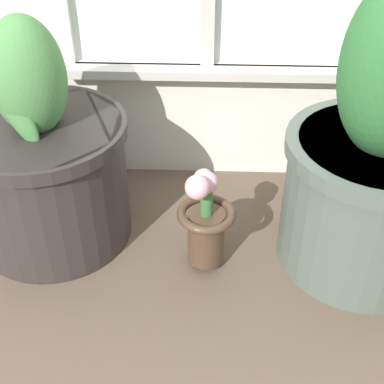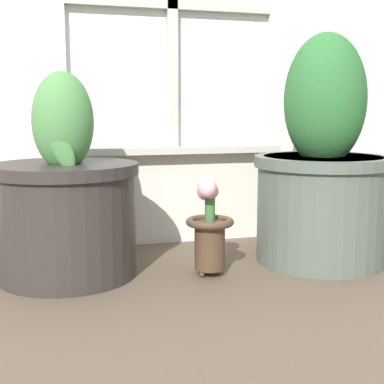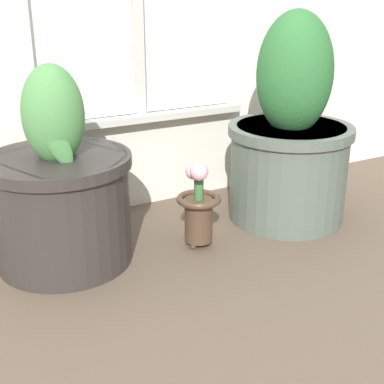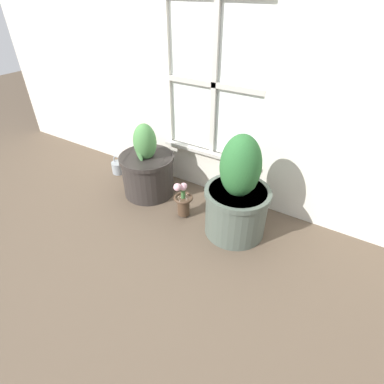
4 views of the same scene
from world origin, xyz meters
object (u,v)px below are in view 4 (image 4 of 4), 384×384
(flower_vase, at_px, (183,200))
(potted_plant_right, at_px, (237,197))
(watering_can, at_px, (119,167))
(potted_plant_left, at_px, (148,169))

(flower_vase, bearing_deg, potted_plant_right, 7.01)
(potted_plant_right, bearing_deg, watering_can, 172.60)
(potted_plant_left, relative_size, potted_plant_right, 0.82)
(potted_plant_left, bearing_deg, watering_can, 167.22)
(potted_plant_right, xyz_separation_m, watering_can, (-1.19, 0.15, -0.22))
(watering_can, bearing_deg, flower_vase, -13.99)
(flower_vase, bearing_deg, potted_plant_left, 164.74)
(potted_plant_right, height_order, flower_vase, potted_plant_right)
(potted_plant_left, height_order, watering_can, potted_plant_left)
(potted_plant_right, bearing_deg, flower_vase, -172.99)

